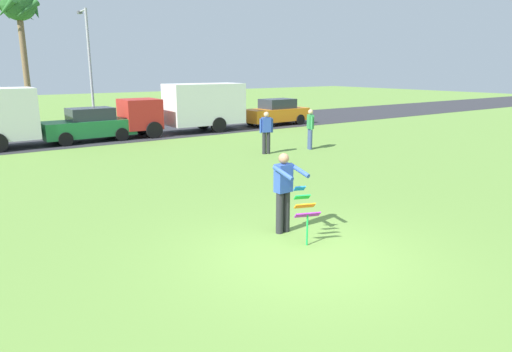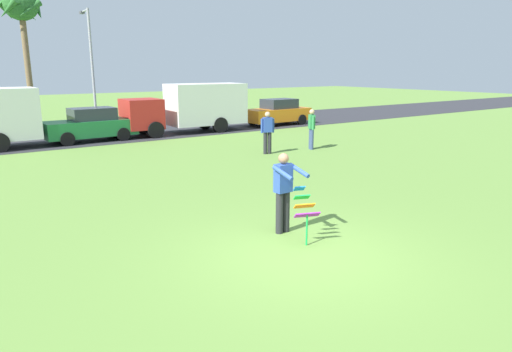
% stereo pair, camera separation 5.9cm
% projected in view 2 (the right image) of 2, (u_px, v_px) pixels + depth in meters
% --- Properties ---
extents(ground_plane, '(120.00, 120.00, 0.00)m').
position_uv_depth(ground_plane, '(305.00, 255.00, 8.62)').
color(ground_plane, olive).
extents(road_strip, '(120.00, 8.00, 0.01)m').
position_uv_depth(road_strip, '(68.00, 136.00, 23.61)').
color(road_strip, '#2D2D33').
rests_on(road_strip, ground).
extents(person_kite_flyer, '(0.55, 0.66, 1.73)m').
position_uv_depth(person_kite_flyer, '(284.00, 190.00, 9.57)').
color(person_kite_flyer, '#26262B').
rests_on(person_kite_flyer, ground).
extents(kite_held, '(0.57, 0.72, 1.11)m').
position_uv_depth(kite_held, '(304.00, 207.00, 9.07)').
color(kite_held, blue).
rests_on(kite_held, ground).
extents(parked_car_green, '(4.26, 1.96, 1.60)m').
position_uv_depth(parked_car_green, '(91.00, 125.00, 21.84)').
color(parked_car_green, '#1E7238').
rests_on(parked_car_green, ground).
extents(parked_truck_red_cab, '(6.74, 2.22, 2.62)m').
position_uv_depth(parked_truck_red_cab, '(193.00, 107.00, 24.73)').
color(parked_truck_red_cab, '#B2231E').
rests_on(parked_truck_red_cab, ground).
extents(parked_car_orange, '(4.26, 1.95, 1.60)m').
position_uv_depth(parked_car_orange, '(278.00, 112.00, 28.12)').
color(parked_car_orange, orange).
rests_on(parked_car_orange, ground).
extents(palm_tree_right_near, '(2.58, 2.71, 8.34)m').
position_uv_depth(palm_tree_right_near, '(21.00, 9.00, 27.47)').
color(palm_tree_right_near, brown).
rests_on(palm_tree_right_near, ground).
extents(streetlight_pole, '(0.24, 1.65, 7.00)m').
position_uv_depth(streetlight_pole, '(91.00, 59.00, 28.38)').
color(streetlight_pole, '#9E9EA3').
rests_on(streetlight_pole, ground).
extents(person_walker_near, '(0.54, 0.33, 1.73)m').
position_uv_depth(person_walker_near, '(268.00, 131.00, 18.56)').
color(person_walker_near, '#26262B').
rests_on(person_walker_near, ground).
extents(person_walker_far, '(0.36, 0.52, 1.73)m').
position_uv_depth(person_walker_far, '(312.00, 128.00, 19.63)').
color(person_walker_far, '#384772').
rests_on(person_walker_far, ground).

